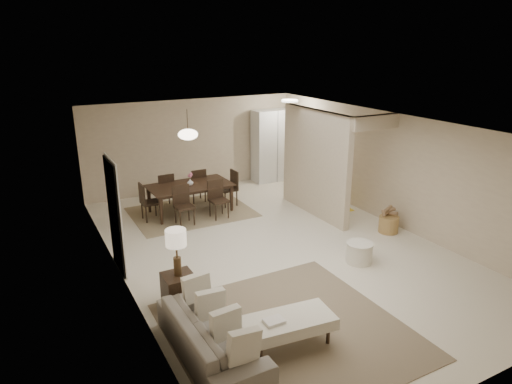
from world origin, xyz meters
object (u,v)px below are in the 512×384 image
pantry_cabinet (273,146)px  wicker_basket (389,224)px  sofa (211,337)px  dining_table (191,199)px  round_pouf (359,253)px  side_table (179,289)px  ottoman_bench (287,324)px

pantry_cabinet → wicker_basket: (0.22, -4.64, -0.87)m
sofa → dining_table: dining_table is taller
dining_table → round_pouf: bearing=-66.8°
side_table → dining_table: bearing=66.8°
ottoman_bench → side_table: bearing=124.6°
side_table → ottoman_bench: bearing=-61.5°
round_pouf → dining_table: size_ratio=0.25×
side_table → round_pouf: bearing=-3.7°
round_pouf → wicker_basket: (1.51, 0.81, -0.01)m
pantry_cabinet → side_table: 7.11m
pantry_cabinet → sofa: size_ratio=1.02×
sofa → wicker_basket: size_ratio=4.86×
side_table → round_pouf: size_ratio=1.02×
round_pouf → wicker_basket: size_ratio=1.18×
pantry_cabinet → ottoman_bench: size_ratio=1.59×
pantry_cabinet → dining_table: 3.52m
pantry_cabinet → wicker_basket: pantry_cabinet is taller
wicker_basket → dining_table: size_ratio=0.22×
sofa → wicker_basket: (5.02, 2.01, -0.12)m
ottoman_bench → dining_table: bearing=89.0°
round_pouf → wicker_basket: round_pouf is taller
sofa → round_pouf: sofa is taller
ottoman_bench → side_table: size_ratio=2.58×
sofa → wicker_basket: bearing=-69.1°
side_table → dining_table: 4.11m
side_table → wicker_basket: side_table is taller
side_table → dining_table: (1.62, 3.77, 0.09)m
pantry_cabinet → round_pouf: 5.67m
wicker_basket → round_pouf: bearing=-151.8°
pantry_cabinet → dining_table: bearing=-155.1°
side_table → round_pouf: side_table is taller
ottoman_bench → round_pouf: size_ratio=2.64×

